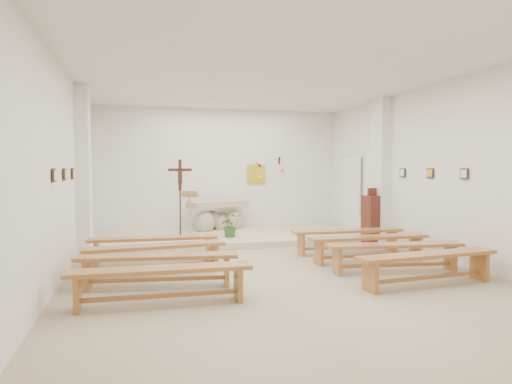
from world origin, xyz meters
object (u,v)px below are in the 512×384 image
object	(u,v)px
lectern	(190,213)
bench_right_fourth	(428,261)
bench_right_second	(369,242)
bench_right_front	(348,236)
bench_left_second	(156,252)
crucifix_stand	(180,192)
donation_pedestal	(372,219)
altar	(218,217)
bench_left_fourth	(161,277)
bench_left_third	(158,263)
bench_right_third	(395,251)
bench_left_front	(154,243)

from	to	relation	value
lectern	bench_right_fourth	distance (m)	5.94
lectern	bench_right_second	xyz separation A→B (m)	(3.10, -3.21, -0.33)
bench_right_front	bench_left_second	distance (m)	4.15
crucifix_stand	donation_pedestal	bearing A→B (deg)	-16.41
bench_right_fourth	bench_left_second	bearing A→B (deg)	149.99
altar	bench_left_fourth	distance (m)	6.46
bench_left_third	bench_left_fourth	xyz separation A→B (m)	(0.00, -0.93, 0.00)
crucifix_stand	bench_right_fourth	size ratio (longest dim) A/B	0.77
bench_right_second	bench_left_third	distance (m)	4.15
bench_right_third	bench_left_second	bearing A→B (deg)	173.85
bench_right_front	bench_left_front	bearing A→B (deg)	-178.29
donation_pedestal	bench_left_fourth	world-z (taller)	donation_pedestal
crucifix_stand	bench_right_third	xyz separation A→B (m)	(3.33, -4.14, -0.86)
crucifix_stand	bench_left_fourth	bearing A→B (deg)	-97.35
bench_left_front	bench_right_third	world-z (taller)	same
crucifix_stand	lectern	bearing A→B (deg)	-1.18
altar	bench_left_third	size ratio (longest dim) A/B	0.72
lectern	bench_left_third	size ratio (longest dim) A/B	0.47
bench_left_second	bench_left_third	distance (m)	0.93
lectern	donation_pedestal	world-z (taller)	donation_pedestal
lectern	bench_left_second	distance (m)	3.36
bench_left_front	donation_pedestal	bearing A→B (deg)	12.71
lectern	crucifix_stand	world-z (taller)	crucifix_stand
bench_right_second	bench_left_third	xyz separation A→B (m)	(-4.05, -0.93, 0.00)
lectern	donation_pedestal	distance (m)	4.40
altar	bench_left_front	world-z (taller)	altar
bench_left_fourth	bench_right_fourth	distance (m)	4.05
altar	bench_left_front	distance (m)	3.88
altar	bench_left_fourth	size ratio (longest dim) A/B	0.73
lectern	bench_left_fourth	size ratio (longest dim) A/B	0.47
bench_left_second	bench_right_third	size ratio (longest dim) A/B	1.00
crucifix_stand	bench_right_front	bearing A→B (deg)	-33.78
altar	bench_left_third	distance (m)	5.58
bench_left_second	bench_right_second	size ratio (longest dim) A/B	1.01
lectern	bench_right_front	xyz separation A→B (m)	(3.10, -2.28, -0.33)
crucifix_stand	bench_right_front	world-z (taller)	crucifix_stand
bench_left_front	bench_left_fourth	bearing A→B (deg)	-87.59
bench_left_front	bench_right_second	bearing A→B (deg)	-10.47
lectern	bench_right_third	size ratio (longest dim) A/B	0.47
bench_left_second	bench_right_second	distance (m)	4.05
lectern	donation_pedestal	xyz separation A→B (m)	(4.18, -1.35, -0.12)
lectern	bench_left_second	bearing A→B (deg)	-91.66
bench_left_fourth	bench_right_front	bearing A→B (deg)	35.46
bench_left_fourth	bench_right_second	bearing A→B (deg)	25.58
bench_right_front	bench_left_fourth	distance (m)	4.91
altar	bench_left_fourth	world-z (taller)	altar
donation_pedestal	bench_right_third	size ratio (longest dim) A/B	0.55
donation_pedestal	bench_right_fourth	xyz separation A→B (m)	(-1.08, -3.71, -0.21)
bench_left_second	bench_right_fourth	distance (m)	4.45
lectern	bench_right_front	bearing A→B (deg)	-21.58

